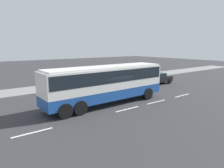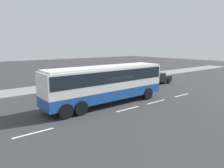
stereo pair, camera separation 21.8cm
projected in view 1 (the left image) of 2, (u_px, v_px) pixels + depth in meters
ground_plane at (114, 103)px, 18.25m from camera, size 120.00×120.00×0.00m
sidewalk_curb at (68, 86)px, 25.64m from camera, size 80.00×4.00×0.15m
lane_centreline at (75, 122)px, 13.65m from camera, size 28.82×0.16×0.01m
coach_bus at (106, 81)px, 17.51m from camera, size 11.35×2.74×3.33m
car_black_sedan at (157, 78)px, 27.10m from camera, size 4.43×2.10×1.47m
pedestrian_near_curb at (89, 77)px, 25.97m from camera, size 0.32×0.32×1.65m
pedestrian_at_crossing at (93, 75)px, 27.35m from camera, size 0.32×0.32×1.79m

